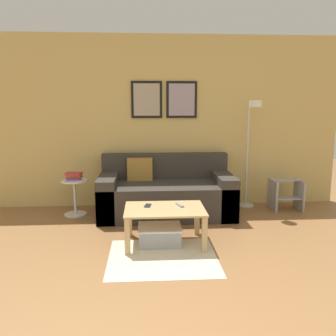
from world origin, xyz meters
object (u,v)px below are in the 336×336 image
object	(u,v)px
floor_lamp	(251,142)
cell_phone	(148,206)
storage_bin	(160,235)
book_stack	(74,176)
side_table	(75,194)
step_stool	(286,194)
coffee_table	(165,215)
remote_control	(180,205)
couch	(166,194)

from	to	relation	value
floor_lamp	cell_phone	distance (m)	2.00
storage_bin	floor_lamp	bearing A→B (deg)	42.84
book_stack	cell_phone	xyz separation A→B (m)	(1.02, -1.07, -0.14)
floor_lamp	storage_bin	bearing A→B (deg)	-137.16
side_table	step_stool	bearing A→B (deg)	1.14
side_table	step_stool	size ratio (longest dim) A/B	1.12
book_stack	step_stool	bearing A→B (deg)	0.68
coffee_table	book_stack	bearing A→B (deg)	135.79
step_stool	remote_control	bearing A→B (deg)	-146.17
remote_control	floor_lamp	bearing A→B (deg)	26.85
storage_bin	step_stool	world-z (taller)	step_stool
side_table	remote_control	xyz separation A→B (m)	(1.38, -1.07, 0.12)
couch	remote_control	size ratio (longest dim) A/B	12.36
couch	coffee_table	xyz separation A→B (m)	(-0.08, -1.12, 0.04)
storage_bin	floor_lamp	xyz separation A→B (m)	(1.38, 1.28, 0.90)
side_table	floor_lamp	bearing A→B (deg)	2.85
floor_lamp	step_stool	xyz separation A→B (m)	(0.54, -0.06, -0.76)
storage_bin	book_stack	distance (m)	1.71
storage_bin	remote_control	world-z (taller)	remote_control
side_table	remote_control	world-z (taller)	side_table
remote_control	coffee_table	bearing A→B (deg)	-175.56
storage_bin	cell_phone	xyz separation A→B (m)	(-0.13, 0.11, 0.31)
coffee_table	step_stool	world-z (taller)	step_stool
floor_lamp	remote_control	world-z (taller)	floor_lamp
cell_phone	book_stack	bearing A→B (deg)	143.55
storage_bin	cell_phone	distance (m)	0.35
book_stack	cell_phone	distance (m)	1.49
storage_bin	side_table	distance (m)	1.64
floor_lamp	step_stool	bearing A→B (deg)	-6.79
storage_bin	cell_phone	size ratio (longest dim) A/B	3.42
remote_control	cell_phone	size ratio (longest dim) A/B	1.07
cell_phone	step_stool	world-z (taller)	step_stool
coffee_table	storage_bin	xyz separation A→B (m)	(-0.06, -0.00, -0.23)
side_table	cell_phone	world-z (taller)	side_table
coffee_table	book_stack	size ratio (longest dim) A/B	3.79
floor_lamp	couch	bearing A→B (deg)	-172.94
coffee_table	storage_bin	bearing A→B (deg)	-175.92
coffee_table	floor_lamp	bearing A→B (deg)	43.93
coffee_table	storage_bin	world-z (taller)	coffee_table
remote_control	step_stool	bearing A→B (deg)	14.48
coffee_table	remote_control	bearing A→B (deg)	23.80
couch	side_table	world-z (taller)	couch
coffee_table	cell_phone	xyz separation A→B (m)	(-0.19, 0.10, 0.08)
storage_bin	step_stool	bearing A→B (deg)	32.29
coffee_table	floor_lamp	distance (m)	1.96
side_table	cell_phone	xyz separation A→B (m)	(1.02, -1.05, 0.11)
coffee_table	step_stool	xyz separation A→B (m)	(1.87, 1.21, -0.10)
side_table	cell_phone	bearing A→B (deg)	-45.87
couch	step_stool	size ratio (longest dim) A/B	4.16
floor_lamp	side_table	distance (m)	2.63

